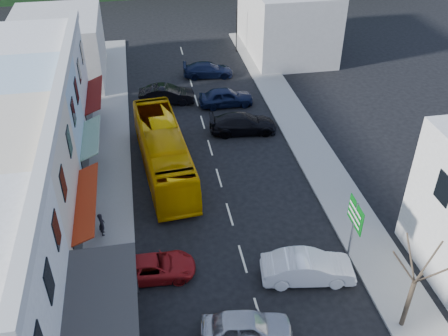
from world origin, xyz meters
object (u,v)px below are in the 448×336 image
car_white (307,269)px  traffic_signal (236,31)px  bus (164,153)px  street_tree (414,282)px  pedestrian_left (101,223)px  car_red (154,266)px  car_silver (247,328)px  direction_sign (352,233)px

car_white → traffic_signal: traffic_signal is taller
bus → street_tree: size_ratio=1.87×
pedestrian_left → car_red: bearing=-146.9°
car_silver → car_white: (4.01, 3.09, 0.00)m
car_red → street_tree: 13.19m
bus → car_red: bus is taller
direction_sign → car_white: bearing=-159.3°
car_white → traffic_signal: (2.70, 32.79, 1.63)m
car_silver → car_white: 5.06m
car_silver → car_red: bearing=48.0°
pedestrian_left → street_tree: 17.39m
direction_sign → traffic_signal: size_ratio=0.90×
bus → traffic_signal: traffic_signal is taller
direction_sign → street_tree: street_tree is taller
pedestrian_left → direction_sign: size_ratio=0.41×
direction_sign → traffic_signal: 31.87m
direction_sign → pedestrian_left: bearing=163.4°
bus → car_red: bearing=-102.8°
car_silver → direction_sign: bearing=-51.6°
car_silver → pedestrian_left: (-6.91, 8.54, 0.30)m
bus → car_silver: (2.73, -14.68, -0.85)m
street_tree → traffic_signal: street_tree is taller
pedestrian_left → direction_sign: bearing=-112.4°
car_red → street_tree: (11.73, -5.52, 2.40)m
car_white → street_tree: bearing=-128.7°
car_red → traffic_signal: 32.94m
car_silver → street_tree: street_tree is taller
direction_sign → traffic_signal: traffic_signal is taller
bus → car_white: 13.44m
pedestrian_left → bus: bearing=-38.2°
bus → car_white: (6.74, -11.59, -0.85)m
car_silver → traffic_signal: (6.71, 35.88, 1.63)m
car_red → direction_sign: bearing=-91.5°
street_tree → direction_sign: bearing=101.1°
bus → traffic_signal: bearing=61.0°
car_silver → car_red: (-4.09, 4.80, 0.00)m
car_red → pedestrian_left: size_ratio=2.71×
car_silver → street_tree: (7.64, -0.72, 2.40)m
car_white → pedestrian_left: size_ratio=2.59×
car_red → car_white: bearing=-99.2°
car_red → direction_sign: 10.92m
bus → traffic_signal: size_ratio=2.49×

